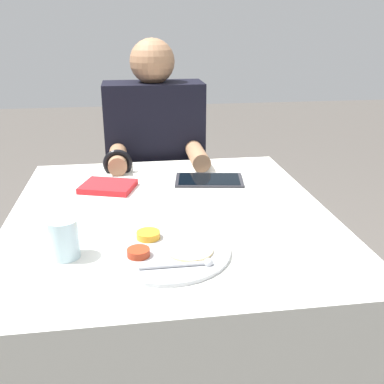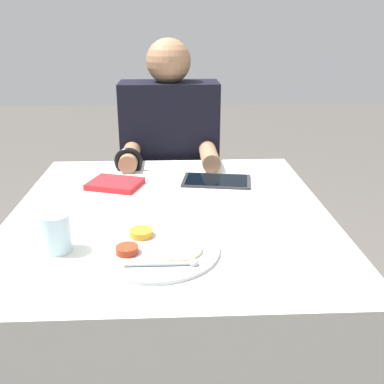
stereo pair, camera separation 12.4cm
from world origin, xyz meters
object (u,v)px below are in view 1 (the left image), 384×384
at_px(thali_tray, 167,251).
at_px(red_notebook, 108,187).
at_px(person_diner, 156,185).
at_px(drinking_glass, 64,239).
at_px(tablet_device, 209,180).

bearing_deg(thali_tray, red_notebook, 107.94).
xyz_separation_m(person_diner, drinking_glass, (-0.28, -0.91, 0.20)).
height_order(person_diner, drinking_glass, person_diner).
bearing_deg(tablet_device, drinking_glass, -131.86).
relative_size(thali_tray, red_notebook, 1.52).
height_order(thali_tray, person_diner, person_diner).
bearing_deg(person_diner, thali_tray, -92.01).
distance_m(thali_tray, red_notebook, 0.51).
bearing_deg(thali_tray, drinking_glass, 175.66).
xyz_separation_m(thali_tray, tablet_device, (0.20, 0.51, -0.00)).
bearing_deg(red_notebook, person_diner, 67.11).
xyz_separation_m(tablet_device, person_diner, (-0.17, 0.41, -0.16)).
xyz_separation_m(thali_tray, drinking_glass, (-0.24, 0.02, 0.04)).
xyz_separation_m(red_notebook, person_diner, (0.19, 0.45, -0.16)).
distance_m(red_notebook, person_diner, 0.51).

